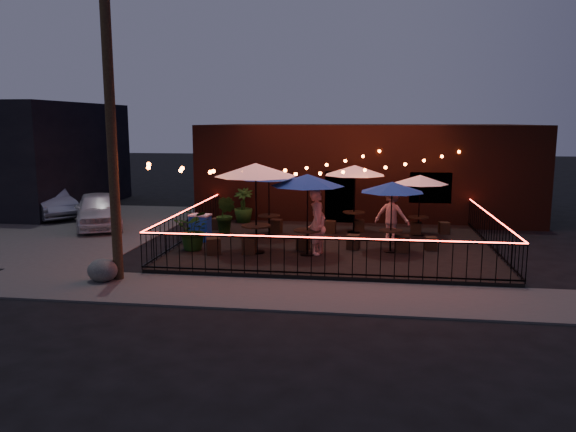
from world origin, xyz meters
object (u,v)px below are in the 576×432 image
at_px(cafe_table_3, 355,171).
at_px(cafe_table_5, 420,180).
at_px(cafe_table_4, 392,188).
at_px(boulder, 103,270).
at_px(cafe_table_0, 256,171).
at_px(cooler, 200,227).
at_px(cafe_table_1, 269,175).
at_px(utility_pole, 111,127).
at_px(cafe_table_2, 308,181).

height_order(cafe_table_3, cafe_table_5, cafe_table_3).
relative_size(cafe_table_4, boulder, 3.10).
relative_size(cafe_table_3, cafe_table_5, 1.34).
bearing_deg(cafe_table_4, cafe_table_3, 112.40).
bearing_deg(boulder, cafe_table_3, 47.33).
xyz_separation_m(cafe_table_0, cooler, (-2.21, 1.45, -2.06)).
bearing_deg(cafe_table_3, cafe_table_1, -161.42).
xyz_separation_m(cafe_table_1, cafe_table_3, (2.95, 0.99, 0.08)).
bearing_deg(cafe_table_4, cafe_table_1, 155.13).
bearing_deg(cafe_table_3, cafe_table_4, -67.60).
xyz_separation_m(utility_pole, cafe_table_4, (7.20, 3.68, -1.85)).
bearing_deg(cafe_table_4, cafe_table_2, -163.25).
bearing_deg(boulder, cafe_table_2, 32.46).
bearing_deg(cafe_table_1, cafe_table_5, 8.67).
relative_size(cafe_table_2, cafe_table_3, 0.85).
xyz_separation_m(cafe_table_1, boulder, (-3.37, -5.86, -1.98)).
distance_m(cafe_table_3, boulder, 9.55).
distance_m(utility_pole, cafe_table_3, 9.06).
bearing_deg(cafe_table_1, cooler, -151.84).
relative_size(utility_pole, boulder, 9.51).
relative_size(utility_pole, cooler, 8.80).
xyz_separation_m(cafe_table_2, cafe_table_4, (2.51, 0.76, -0.25)).
bearing_deg(cafe_table_3, cafe_table_2, -109.65).
xyz_separation_m(utility_pole, cafe_table_2, (4.69, 2.92, -1.61)).
xyz_separation_m(cafe_table_0, cafe_table_1, (-0.05, 2.60, -0.36)).
relative_size(cafe_table_5, boulder, 2.56).
xyz_separation_m(utility_pole, cafe_table_3, (6.00, 6.59, -1.61)).
distance_m(cafe_table_5, cooler, 7.78).
relative_size(utility_pole, cafe_table_1, 3.21).
distance_m(cafe_table_2, cooler, 4.46).
relative_size(cafe_table_0, cafe_table_4, 1.18).
bearing_deg(cafe_table_2, cafe_table_0, 177.18).
bearing_deg(cafe_table_1, cafe_table_0, -88.84).
bearing_deg(cafe_table_5, cafe_table_3, 175.13).
bearing_deg(cafe_table_5, cafe_table_2, -135.93).
height_order(cafe_table_1, cafe_table_2, cafe_table_2).
bearing_deg(cafe_table_5, cafe_table_1, -171.33).
distance_m(cafe_table_0, cafe_table_3, 4.62).
relative_size(cafe_table_0, cafe_table_1, 1.23).
bearing_deg(cafe_table_0, cafe_table_1, 91.16).
height_order(cooler, boulder, cooler).
relative_size(utility_pole, cafe_table_5, 3.72).
height_order(cafe_table_0, boulder, cafe_table_0).
relative_size(utility_pole, cafe_table_2, 3.26).
bearing_deg(cafe_table_1, cafe_table_2, -58.58).
distance_m(cafe_table_4, cafe_table_5, 2.93).
bearing_deg(cafe_table_0, cooler, 146.79).
distance_m(cafe_table_1, cafe_table_4, 4.57).
bearing_deg(cafe_table_2, cooler, 158.11).
distance_m(cafe_table_3, cooler, 5.81).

